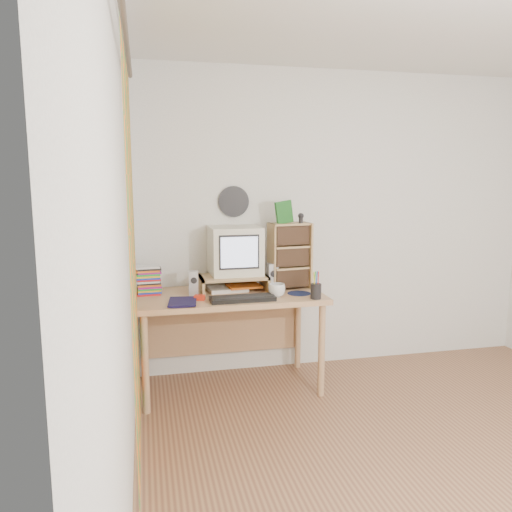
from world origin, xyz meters
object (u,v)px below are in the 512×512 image
crt_monitor (236,251)px  cd_rack (290,256)px  mug (277,290)px  keyboard (243,299)px  diary (169,301)px  dvd_stack (149,278)px  desk (228,309)px

crt_monitor → cd_rack: cd_rack is taller
crt_monitor → mug: crt_monitor is taller
keyboard → cd_rack: (0.44, 0.32, 0.25)m
mug → diary: (-0.79, -0.03, -0.03)m
dvd_stack → cd_rack: (1.09, -0.03, 0.14)m
desk → crt_monitor: size_ratio=3.56×
dvd_stack → mug: dvd_stack is taller
desk → keyboard: (0.06, -0.29, 0.15)m
dvd_stack → mug: bearing=-19.6°
cd_rack → diary: cd_rack is taller
cd_rack → dvd_stack: bearing=171.8°
desk → cd_rack: size_ratio=2.69×
crt_monitor → keyboard: size_ratio=0.84×
desk → diary: (-0.47, -0.27, 0.16)m
cd_rack → mug: bearing=-130.4°
desk → keyboard: keyboard is taller
desk → diary: bearing=-150.3°
keyboard → mug: (0.27, 0.06, 0.03)m
dvd_stack → cd_rack: cd_rack is taller
keyboard → diary: diary is taller
crt_monitor → dvd_stack: 0.70m
keyboard → mug: size_ratio=3.74×
mug → dvd_stack: bearing=162.5°
desk → crt_monitor: 0.46m
desk → diary: diary is taller
mug → diary: mug is taller
desk → diary: 0.56m
desk → keyboard: size_ratio=2.99×
cd_rack → crt_monitor: bearing=165.7°
mug → diary: 0.79m
keyboard → dvd_stack: 0.75m
keyboard → diary: 0.52m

